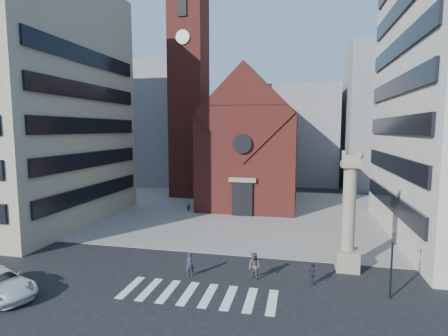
% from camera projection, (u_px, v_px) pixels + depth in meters
% --- Properties ---
extents(ground, '(120.00, 120.00, 0.00)m').
position_uv_depth(ground, '(203.00, 274.00, 24.61)').
color(ground, black).
rests_on(ground, ground).
extents(piazza, '(46.00, 30.00, 0.05)m').
position_uv_depth(piazza, '(245.00, 212.00, 43.04)').
color(piazza, gray).
rests_on(piazza, ground).
extents(zebra_crossing, '(10.20, 3.20, 0.01)m').
position_uv_depth(zebra_crossing, '(198.00, 294.00, 21.58)').
color(zebra_crossing, white).
rests_on(zebra_crossing, ground).
extents(church, '(12.00, 16.65, 18.00)m').
position_uv_depth(church, '(252.00, 145.00, 48.02)').
color(church, maroon).
rests_on(church, ground).
extents(campanile, '(5.50, 5.50, 31.20)m').
position_uv_depth(campanile, '(189.00, 92.00, 52.17)').
color(campanile, maroon).
rests_on(campanile, ground).
extents(building_left, '(18.00, 20.00, 26.00)m').
position_uv_depth(building_left, '(15.00, 103.00, 38.00)').
color(building_left, '#9C9479').
rests_on(building_left, ground).
extents(bg_block_left, '(16.00, 14.00, 22.00)m').
position_uv_depth(bg_block_left, '(159.00, 125.00, 66.48)').
color(bg_block_left, gray).
rests_on(bg_block_left, ground).
extents(bg_block_mid, '(14.00, 12.00, 18.00)m').
position_uv_depth(bg_block_mid, '(298.00, 135.00, 65.99)').
color(bg_block_mid, gray).
rests_on(bg_block_mid, ground).
extents(bg_block_right, '(16.00, 14.00, 24.00)m').
position_uv_depth(bg_block_right, '(395.00, 118.00, 59.32)').
color(bg_block_right, gray).
rests_on(bg_block_right, ground).
extents(lion_column, '(1.63, 1.60, 8.68)m').
position_uv_depth(lion_column, '(349.00, 223.00, 24.99)').
color(lion_column, gray).
rests_on(lion_column, ground).
extents(traffic_light, '(0.13, 0.16, 4.30)m').
position_uv_depth(traffic_light, '(392.00, 262.00, 20.81)').
color(traffic_light, black).
rests_on(traffic_light, ground).
extents(pedestrian_0, '(0.72, 0.60, 1.70)m').
position_uv_depth(pedestrian_0, '(190.00, 264.00, 24.16)').
color(pedestrian_0, '#2C2939').
rests_on(pedestrian_0, ground).
extents(pedestrian_1, '(1.14, 1.09, 1.86)m').
position_uv_depth(pedestrian_1, '(254.00, 267.00, 23.58)').
color(pedestrian_1, '#584B46').
rests_on(pedestrian_1, ground).
extents(pedestrian_2, '(0.64, 0.98, 1.55)m').
position_uv_depth(pedestrian_2, '(312.00, 273.00, 22.83)').
color(pedestrian_2, '#2A2931').
rests_on(pedestrian_2, ground).
extents(scooter_0, '(1.02, 1.90, 0.95)m').
position_uv_depth(scooter_0, '(189.00, 206.00, 43.74)').
color(scooter_0, black).
rests_on(scooter_0, piazza).
extents(scooter_1, '(0.88, 1.81, 1.05)m').
position_uv_depth(scooter_1, '(202.00, 207.00, 43.36)').
color(scooter_1, black).
rests_on(scooter_1, piazza).
extents(scooter_2, '(1.02, 1.90, 0.95)m').
position_uv_depth(scooter_2, '(216.00, 208.00, 43.00)').
color(scooter_2, black).
rests_on(scooter_2, piazza).
extents(scooter_3, '(0.88, 1.81, 1.05)m').
position_uv_depth(scooter_3, '(230.00, 208.00, 42.62)').
color(scooter_3, black).
rests_on(scooter_3, piazza).
extents(scooter_4, '(1.02, 1.90, 0.95)m').
position_uv_depth(scooter_4, '(244.00, 209.00, 42.25)').
color(scooter_4, black).
rests_on(scooter_4, piazza).
extents(scooter_5, '(0.88, 1.81, 1.05)m').
position_uv_depth(scooter_5, '(258.00, 209.00, 41.87)').
color(scooter_5, black).
rests_on(scooter_5, piazza).
extents(scooter_6, '(1.02, 1.90, 0.95)m').
position_uv_depth(scooter_6, '(273.00, 211.00, 41.51)').
color(scooter_6, black).
rests_on(scooter_6, piazza).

